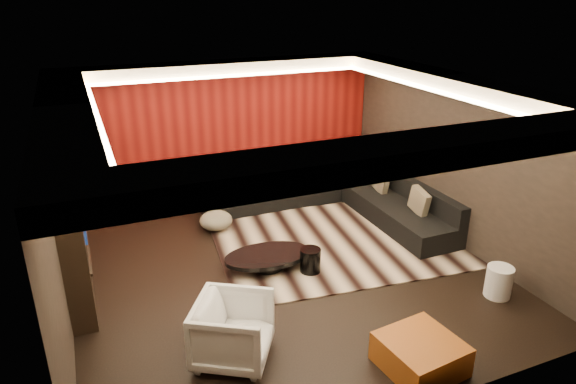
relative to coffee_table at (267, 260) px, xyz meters
name	(u,v)px	position (x,y,z in m)	size (l,w,h in m)	color
floor	(285,273)	(0.19, -0.24, -0.14)	(6.00, 6.00, 0.02)	black
ceiling	(285,87)	(0.19, -0.24, 2.68)	(6.00, 6.00, 0.02)	silver
wall_back	(225,134)	(0.19, 2.77, 1.27)	(6.00, 0.02, 2.80)	black
wall_left	(54,222)	(-2.82, -0.24, 1.27)	(0.02, 6.00, 2.80)	black
wall_right	(456,161)	(3.20, -0.24, 1.27)	(0.02, 6.00, 2.80)	black
red_feature_wall	(225,134)	(0.19, 2.73, 1.27)	(5.98, 0.05, 2.78)	#6B0C0A
soffit_back	(226,68)	(0.19, 2.46, 2.56)	(6.00, 0.60, 0.22)	silver
soffit_front	(404,153)	(0.19, -2.94, 2.56)	(6.00, 0.60, 0.22)	silver
soffit_left	(64,114)	(-2.51, -0.24, 2.56)	(0.60, 4.80, 0.22)	silver
soffit_right	(450,82)	(2.89, -0.24, 2.56)	(0.60, 4.80, 0.22)	silver
cove_back	(232,76)	(0.19, 2.12, 2.47)	(4.80, 0.08, 0.04)	#FFD899
cove_front	(382,152)	(0.19, -2.60, 2.47)	(4.80, 0.08, 0.04)	#FFD899
cove_left	(97,119)	(-2.17, -0.24, 2.47)	(0.08, 4.80, 0.04)	#FFD899
cove_right	(431,89)	(2.55, -0.24, 2.47)	(0.08, 4.80, 0.04)	#FFD899
tv_surround	(71,223)	(-2.66, 0.36, 0.97)	(0.30, 2.00, 2.20)	black
tv_screen	(79,197)	(-2.50, 0.36, 1.32)	(0.04, 1.30, 0.80)	black
tv_shelf	(88,247)	(-2.50, 0.36, 0.57)	(0.04, 1.60, 0.04)	black
rug	(336,241)	(1.38, 0.36, -0.12)	(4.00, 3.00, 0.02)	#C4AB8F
coffee_table	(267,260)	(0.00, 0.00, 0.00)	(1.33, 1.33, 0.22)	black
drum_stool	(310,260)	(0.55, -0.36, 0.07)	(0.31, 0.31, 0.37)	black
striped_pouf	(216,220)	(-0.37, 1.61, 0.05)	(0.58, 0.58, 0.32)	beige
white_side_table	(499,282)	(2.69, -1.95, 0.09)	(0.36, 0.36, 0.45)	white
orange_ottoman	(420,354)	(0.81, -2.74, 0.05)	(0.82, 0.82, 0.36)	#914512
armchair	(233,331)	(-1.08, -1.77, 0.25)	(0.82, 0.85, 0.77)	white
sectional_sofa	(331,196)	(1.93, 1.63, 0.13)	(3.65, 3.50, 0.75)	black
throw_pillows	(356,178)	(2.36, 1.48, 0.49)	(1.77, 2.75, 0.50)	beige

